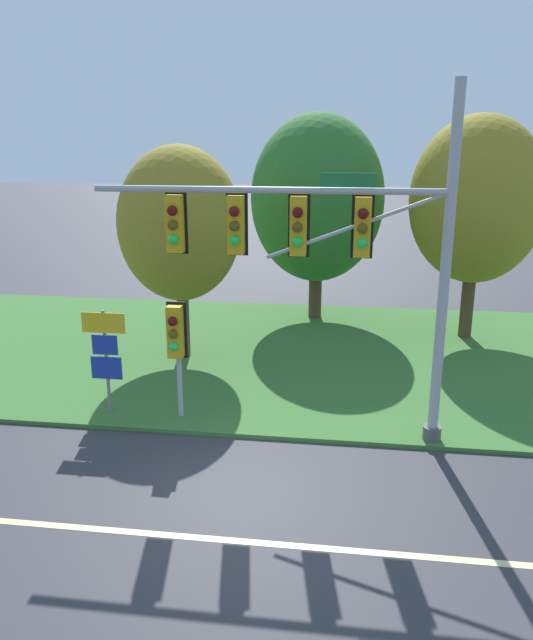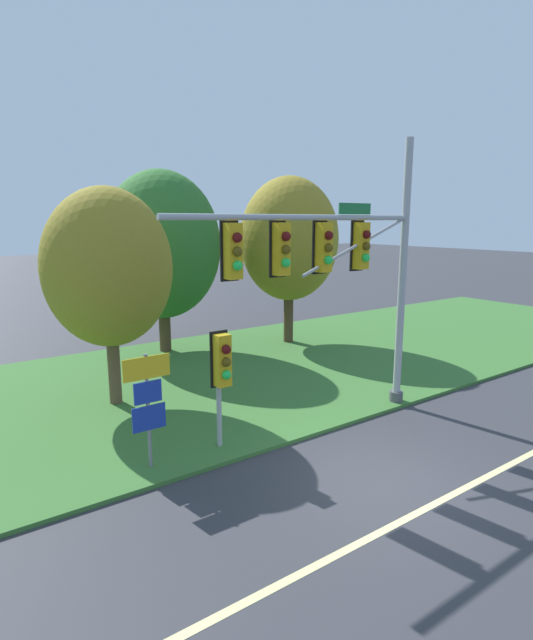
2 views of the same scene
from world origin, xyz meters
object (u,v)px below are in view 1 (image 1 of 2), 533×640
traffic_signal_mast (326,243)px  tree_left_of_mast (317,199)px  route_sign_post (105,349)px  tree_behind_signpost (477,201)px  tree_nearest_road (180,224)px  pedestrian_signal_near_kerb (176,338)px

traffic_signal_mast → tree_left_of_mast: bearing=94.3°
route_sign_post → traffic_signal_mast: bearing=-4.5°
traffic_signal_mast → tree_behind_signpost: bearing=60.4°
tree_nearest_road → tree_behind_signpost: tree_behind_signpost is taller
tree_nearest_road → tree_behind_signpost: bearing=19.0°
traffic_signal_mast → pedestrian_signal_near_kerb: (-3.39, 0.29, -2.32)m
traffic_signal_mast → tree_nearest_road: 6.52m
pedestrian_signal_near_kerb → tree_behind_signpost: bearing=43.9°
tree_behind_signpost → route_sign_post: bearing=-142.3°
traffic_signal_mast → tree_behind_signpost: traffic_signal_mast is taller
route_sign_post → tree_nearest_road: bearing=80.7°
traffic_signal_mast → tree_nearest_road: (-4.45, 4.76, -0.34)m
tree_behind_signpost → tree_nearest_road: bearing=-161.0°
pedestrian_signal_near_kerb → tree_nearest_road: size_ratio=0.45×
route_sign_post → tree_nearest_road: tree_nearest_road is taller
traffic_signal_mast → tree_nearest_road: bearing=133.1°
traffic_signal_mast → route_sign_post: (-5.16, 0.40, -2.73)m
traffic_signal_mast → tree_left_of_mast: (-0.72, 9.51, 0.00)m
route_sign_post → tree_behind_signpost: 12.46m
pedestrian_signal_near_kerb → tree_left_of_mast: tree_left_of_mast is taller
tree_left_of_mast → tree_nearest_road: bearing=-128.1°
tree_nearest_road → tree_behind_signpost: (8.88, 3.05, 0.51)m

